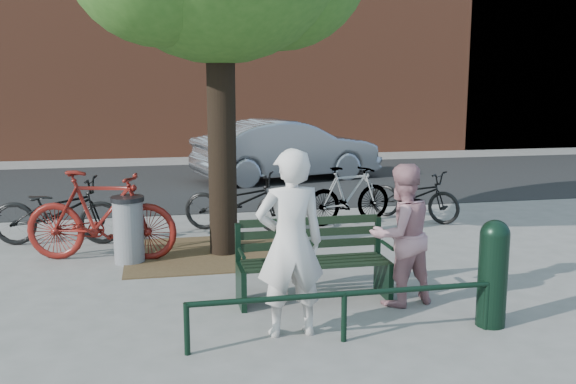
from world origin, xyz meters
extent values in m
plane|color=gray|center=(0.00, 0.00, 0.00)|extent=(90.00, 90.00, 0.00)
cube|color=brown|center=(-1.00, 2.20, 0.01)|extent=(2.40, 2.00, 0.02)
cube|color=black|center=(0.00, 8.50, 0.01)|extent=(40.00, 7.00, 0.01)
cube|color=black|center=(-0.84, 0.00, 0.23)|extent=(0.06, 0.52, 0.45)
cube|color=black|center=(-0.84, 0.23, 0.67)|extent=(0.06, 0.06, 0.44)
cylinder|color=black|center=(-0.84, -0.10, 0.63)|extent=(0.04, 0.36, 0.04)
cube|color=black|center=(0.84, 0.00, 0.23)|extent=(0.06, 0.52, 0.45)
cube|color=black|center=(0.84, 0.23, 0.67)|extent=(0.06, 0.06, 0.44)
cylinder|color=black|center=(0.84, -0.10, 0.63)|extent=(0.04, 0.36, 0.04)
cube|color=black|center=(0.00, 0.00, 0.45)|extent=(1.64, 0.46, 0.04)
cube|color=black|center=(0.00, 0.23, 0.74)|extent=(1.64, 0.03, 0.47)
cylinder|color=black|center=(-1.50, -1.20, 0.25)|extent=(0.06, 0.06, 0.50)
cylinder|color=black|center=(0.00, -1.20, 0.25)|extent=(0.06, 0.06, 0.50)
cylinder|color=black|center=(1.50, -1.20, 0.25)|extent=(0.06, 0.06, 0.50)
cylinder|color=black|center=(0.00, -1.20, 0.48)|extent=(3.00, 0.06, 0.06)
cylinder|color=black|center=(-0.80, 2.20, 1.90)|extent=(0.40, 0.40, 3.80)
imported|color=silver|center=(-0.47, -0.92, 0.93)|extent=(0.69, 0.47, 1.86)
imported|color=#B47B84|center=(0.92, -0.30, 0.80)|extent=(0.90, 0.77, 1.60)
cylinder|color=black|center=(1.60, -1.11, 0.48)|extent=(0.30, 0.30, 0.96)
sphere|color=black|center=(1.60, -1.11, 0.96)|extent=(0.30, 0.30, 0.30)
cylinder|color=gray|center=(-2.13, 2.00, 0.43)|extent=(0.41, 0.41, 0.87)
cylinder|color=black|center=(-2.13, 2.00, 0.90)|extent=(0.45, 0.45, 0.06)
imported|color=black|center=(-3.22, 3.24, 0.52)|extent=(2.05, 0.96, 1.03)
imported|color=#61120D|center=(-2.50, 2.20, 0.63)|extent=(2.19, 1.08, 1.27)
imported|color=black|center=(-0.40, 3.56, 0.49)|extent=(1.98, 1.31, 0.98)
imported|color=gray|center=(1.55, 3.72, 0.51)|extent=(1.76, 0.91, 1.02)
imported|color=black|center=(2.78, 3.74, 0.45)|extent=(1.59, 1.67, 0.90)
imported|color=gray|center=(1.47, 8.69, 0.76)|extent=(4.84, 2.66, 1.51)
camera|label=1|loc=(-1.72, -6.84, 2.52)|focal=40.00mm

